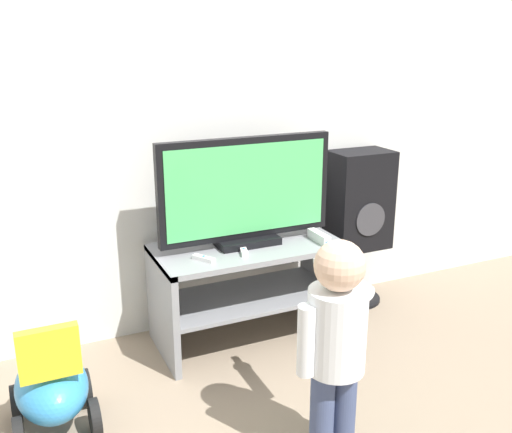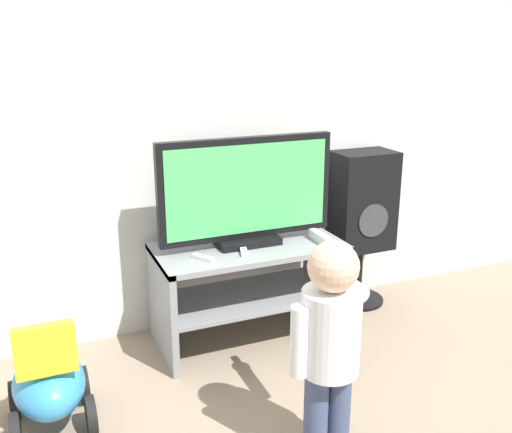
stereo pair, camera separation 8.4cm
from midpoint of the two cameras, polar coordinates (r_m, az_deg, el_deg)
name	(u,v)px [view 2 (the right image)]	position (r m, az deg, el deg)	size (l,w,h in m)	color
ground_plane	(267,358)	(3.15, 1.92, -13.98)	(16.00, 16.00, 0.00)	gray
wall_back	(225,102)	(3.27, -2.34, 11.34)	(10.00, 0.06, 2.60)	silver
tv_stand	(249,278)	(3.20, 0.03, -6.18)	(1.03, 0.52, 0.56)	gray
television	(247,193)	(3.06, -0.14, 2.39)	(0.98, 0.20, 0.59)	black
game_console	(320,238)	(3.18, 7.16, -2.12)	(0.04, 0.19, 0.05)	white
remote_primary	(203,258)	(2.92, -4.50, -4.16)	(0.10, 0.13, 0.03)	white
remote_secondary	(244,251)	(3.01, -0.45, -3.46)	(0.07, 0.13, 0.03)	white
child	(330,332)	(2.30, 8.43, -11.33)	(0.35, 0.51, 0.92)	#3F4C72
speaker_tower	(362,206)	(3.62, 11.23, 1.06)	(0.38, 0.34, 0.99)	black
ride_on_toy	(49,384)	(2.72, -19.13, -15.53)	(0.34, 0.46, 0.55)	#338CD1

